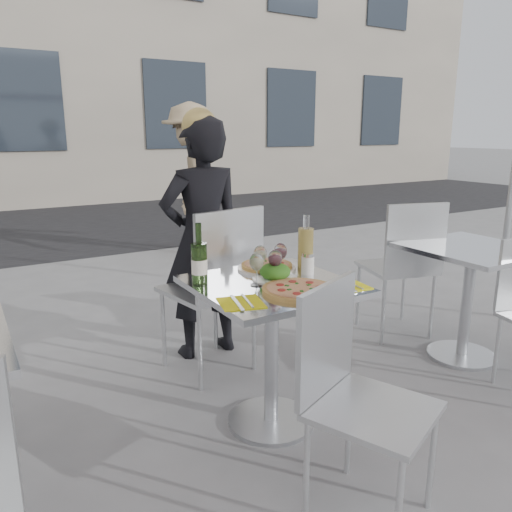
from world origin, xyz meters
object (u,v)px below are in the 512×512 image
napkin_left (241,303)px  wineglass_red_a (275,259)px  chair_far (218,278)px  wineglass_white_b (260,255)px  wine_bottle (199,262)px  carafe (306,248)px  sugar_shaker (308,264)px  chair_near (351,382)px  woman_diner (203,240)px  pedestrian_b (192,180)px  salad_plate (275,273)px  pizza_far (267,267)px  wineglass_red_b (280,252)px  pizza_near (299,290)px  side_chair_rfar (405,259)px  main_table (272,324)px  wineglass_white_a (257,263)px  side_table_right (469,279)px  napkin_right (346,286)px

napkin_left → wineglass_red_a: bearing=47.6°
chair_far → wineglass_white_b: 0.54m
wine_bottle → carafe: 0.59m
sugar_shaker → chair_near: bearing=-113.5°
woman_diner → wineglass_red_a: bearing=86.2°
wine_bottle → wineglass_white_b: wine_bottle is taller
pedestrian_b → salad_plate: (-1.15, -3.59, -0.11)m
pizza_far → carafe: 0.23m
chair_far → salad_plate: bearing=82.3°
wine_bottle → wineglass_red_b: wine_bottle is taller
pizza_near → salad_plate: salad_plate is taller
chair_far → wineglass_white_b: chair_far is taller
pedestrian_b → salad_plate: size_ratio=8.12×
side_chair_rfar → pedestrian_b: (-0.21, 3.16, 0.31)m
main_table → pizza_near: (0.03, -0.18, 0.22)m
pedestrian_b → salad_plate: 3.77m
wineglass_white_a → pedestrian_b: bearing=70.6°
main_table → chair_far: bearing=88.7°
sugar_shaker → wineglass_white_a: 0.33m
side_table_right → wineglass_white_b: 1.53m
side_chair_rfar → salad_plate: side_chair_rfar is taller
pizza_far → carafe: carafe is taller
side_table_right → wineglass_red_a: (-1.48, 0.01, 0.32)m
pizza_far → wine_bottle: size_ratio=1.04×
side_chair_rfar → chair_near: bearing=53.1°
main_table → wine_bottle: bearing=154.6°
wineglass_red_a → pizza_far: bearing=68.4°
chair_far → pedestrian_b: bearing=-121.0°
pizza_near → wine_bottle: (-0.34, 0.33, 0.10)m
chair_near → carafe: 0.89m
wineglass_white_b → napkin_left: 0.43m
sugar_shaker → napkin_left: (-0.51, -0.22, -0.05)m
chair_near → carafe: size_ratio=3.13×
wineglass_white_b → napkin_left: size_ratio=0.72×
wineglass_white_a → chair_far: bearing=80.9°
pedestrian_b → wineglass_red_a: 3.79m
pizza_near → pizza_far: pizza_far is taller
pizza_far → salad_plate: salad_plate is taller
main_table → wine_bottle: wine_bottle is taller
chair_far → wineglass_red_a: (0.01, -0.60, 0.25)m
salad_plate → wineglass_white_a: size_ratio=1.40×
chair_near → side_chair_rfar: size_ratio=0.92×
wineglass_white_a → main_table: bearing=-3.6°
main_table → chair_near: size_ratio=0.83×
salad_plate → chair_near: bearing=-97.8°
wineglass_white_a → napkin_right: (0.35, -0.23, -0.11)m
woman_diner → pizza_far: (0.03, -0.73, -0.01)m
pedestrian_b → carafe: pedestrian_b is taller
chair_near → pizza_far: bearing=56.4°
side_chair_rfar → pedestrian_b: bearing=-70.0°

